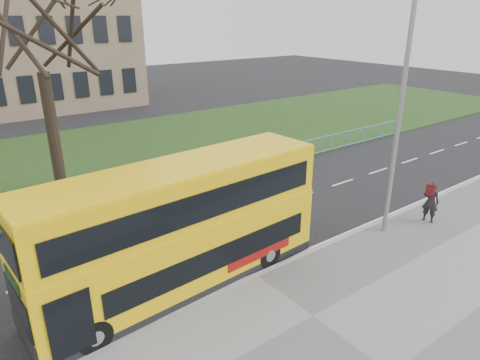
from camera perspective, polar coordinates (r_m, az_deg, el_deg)
name	(u,v)px	position (r m, az deg, el deg)	size (l,w,h in m)	color
ground	(229,258)	(15.54, -1.47, -10.35)	(120.00, 120.00, 0.00)	black
kerb	(256,276)	(14.46, 2.18, -12.68)	(80.00, 0.20, 0.14)	gray
grass_verge	(93,158)	(27.49, -19.00, 2.85)	(80.00, 15.40, 0.08)	#1C3915
guard_railing	(148,188)	(20.49, -12.22, -1.05)	(40.00, 0.12, 1.10)	#78B2D5
bare_tree	(39,47)	(21.40, -25.22, 15.80)	(9.46, 9.46, 13.52)	black
yellow_bus	(182,225)	(13.24, -7.79, -5.92)	(9.62, 2.87, 3.98)	yellow
pedestrian	(431,202)	(19.15, 24.07, -2.67)	(0.63, 0.42, 1.74)	black
street_lamp	(399,104)	(16.39, 20.47, 9.43)	(1.95, 0.35, 9.19)	gray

